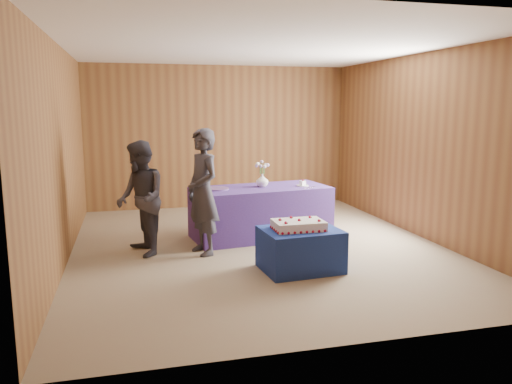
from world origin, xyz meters
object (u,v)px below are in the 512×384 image
object	(u,v)px
serving_table	(261,212)
guest_left	(203,192)
guest_right	(141,199)
cake_table	(300,249)
sheet_cake	(298,225)
vase	(262,180)

from	to	relation	value
serving_table	guest_left	distance (m)	1.24
guest_left	guest_right	world-z (taller)	guest_left
cake_table	sheet_cake	distance (m)	0.31
guest_left	guest_right	bearing A→B (deg)	-118.62
serving_table	sheet_cake	world-z (taller)	serving_table
serving_table	guest_right	xyz separation A→B (m)	(-1.75, -0.51, 0.38)
guest_left	serving_table	bearing A→B (deg)	105.58
serving_table	sheet_cake	bearing A→B (deg)	-96.36
sheet_cake	guest_right	bearing A→B (deg)	148.30
vase	cake_table	bearing A→B (deg)	-88.95
serving_table	guest_left	bearing A→B (deg)	-153.28
serving_table	guest_left	world-z (taller)	guest_left
serving_table	sheet_cake	xyz separation A→B (m)	(0.03, -1.62, 0.18)
sheet_cake	guest_left	size ratio (longest dim) A/B	0.37
cake_table	serving_table	world-z (taller)	serving_table
sheet_cake	guest_left	bearing A→B (deg)	135.71
vase	guest_right	distance (m)	1.87
serving_table	guest_right	bearing A→B (deg)	-171.24
cake_table	sheet_cake	xyz separation A→B (m)	(-0.03, -0.01, 0.30)
guest_left	guest_right	xyz separation A→B (m)	(-0.79, 0.14, -0.07)
vase	guest_left	xyz separation A→B (m)	(-0.99, -0.69, -0.02)
cake_table	serving_table	bearing A→B (deg)	87.64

